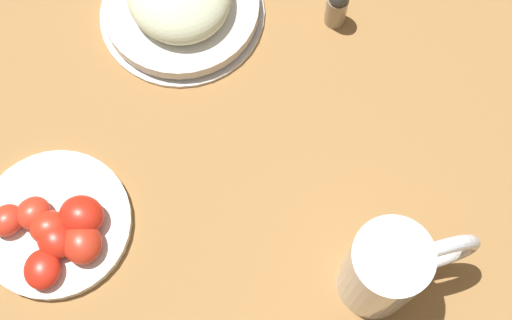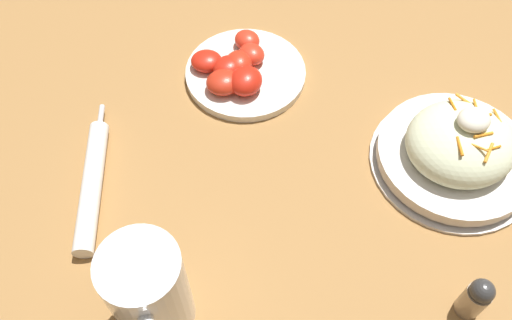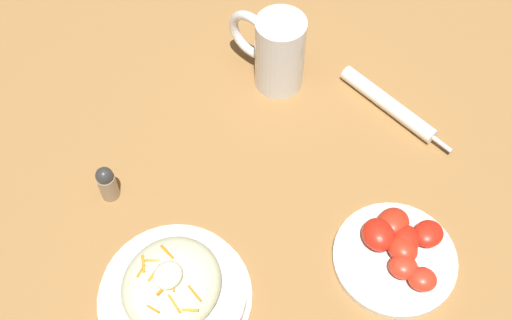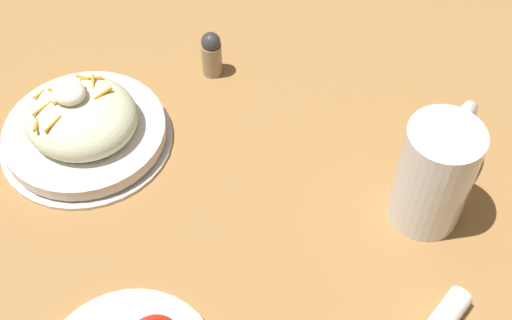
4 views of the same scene
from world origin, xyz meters
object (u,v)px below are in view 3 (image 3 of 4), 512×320
salt_shaker (107,183)px  salad_plate (173,289)px  napkin_roll (389,104)px  beer_mug (277,55)px  tomato_plate (398,251)px

salt_shaker → salad_plate: bearing=64.9°
napkin_roll → salt_shaker: salt_shaker is taller
beer_mug → tomato_plate: 0.37m
tomato_plate → salad_plate: bearing=-47.2°
salad_plate → beer_mug: bearing=-169.0°
salad_plate → salt_shaker: bearing=-115.1°
beer_mug → tomato_plate: bearing=58.2°
salt_shaker → napkin_roll: bearing=142.0°
salad_plate → salt_shaker: 0.20m
salad_plate → beer_mug: 0.42m
salad_plate → tomato_plate: salad_plate is taller
tomato_plate → napkin_roll: bearing=-152.3°
salt_shaker → beer_mug: bearing=163.2°
napkin_roll → beer_mug: bearing=-77.7°
salad_plate → napkin_roll: bearing=166.3°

